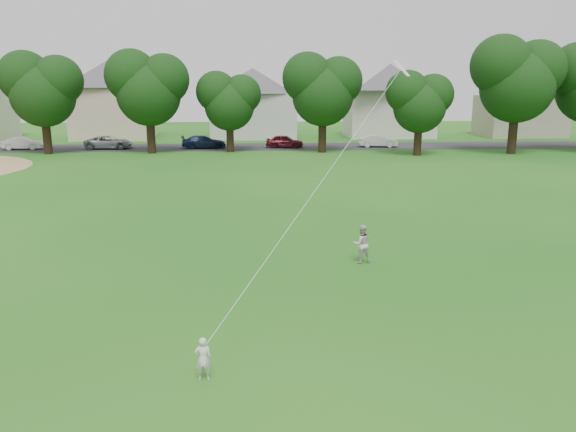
{
  "coord_description": "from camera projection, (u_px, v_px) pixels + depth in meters",
  "views": [
    {
      "loc": [
        -0.14,
        -14.42,
        6.19
      ],
      "look_at": [
        0.9,
        2.0,
        2.3
      ],
      "focal_mm": 35.0,
      "sensor_mm": 36.0,
      "label": 1
    }
  ],
  "objects": [
    {
      "name": "ground",
      "position": [
        260.0,
        314.0,
        15.44
      ],
      "size": [
        160.0,
        160.0,
        0.0
      ],
      "primitive_type": "plane",
      "color": "#125012",
      "rests_on": "ground"
    },
    {
      "name": "street",
      "position": [
        254.0,
        147.0,
        56.23
      ],
      "size": [
        90.0,
        7.0,
        0.01
      ],
      "primitive_type": "cube",
      "color": "#2D2D30",
      "rests_on": "ground"
    },
    {
      "name": "house_row",
      "position": [
        254.0,
        93.0,
        64.77
      ],
      "size": [
        76.7,
        14.18,
        10.49
      ],
      "color": "beige",
      "rests_on": "ground"
    },
    {
      "name": "older_boy",
      "position": [
        361.0,
        244.0,
        19.76
      ],
      "size": [
        0.75,
        0.63,
        1.38
      ],
      "primitive_type": "imported",
      "rotation": [
        0.0,
        0.0,
        3.31
      ],
      "color": "beige",
      "rests_on": "ground"
    },
    {
      "name": "tree_row",
      "position": [
        315.0,
        82.0,
        49.72
      ],
      "size": [
        82.96,
        8.92,
        10.66
      ],
      "color": "black",
      "rests_on": "ground"
    },
    {
      "name": "kite",
      "position": [
        331.0,
        168.0,
        16.74
      ],
      "size": [
        3.9,
        6.02,
        14.36
      ],
      "color": "white",
      "rests_on": "ground"
    },
    {
      "name": "parked_cars",
      "position": [
        155.0,
        142.0,
        54.53
      ],
      "size": [
        45.39,
        2.29,
        1.29
      ],
      "color": "black",
      "rests_on": "ground"
    },
    {
      "name": "toddler",
      "position": [
        203.0,
        359.0,
        11.92
      ],
      "size": [
        0.37,
        0.25,
        0.98
      ],
      "primitive_type": "imported",
      "rotation": [
        0.0,
        0.0,
        3.18
      ],
      "color": "silver",
      "rests_on": "ground"
    }
  ]
}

